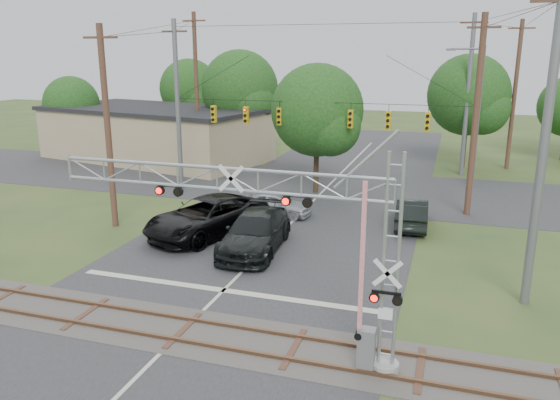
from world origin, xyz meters
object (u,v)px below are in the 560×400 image
(crossing_gantry, at_px, (282,228))
(streetlight, at_px, (476,110))
(pickup_black, at_px, (207,217))
(sedan_silver, at_px, (277,204))
(car_dark, at_px, (255,232))
(commercial_building, at_px, (155,133))
(traffic_signal_span, at_px, (328,114))

(crossing_gantry, relative_size, streetlight, 1.14)
(pickup_black, bearing_deg, sedan_silver, 82.88)
(crossing_gantry, relative_size, car_dark, 1.78)
(crossing_gantry, distance_m, commercial_building, 35.59)
(streetlight, bearing_deg, commercial_building, 174.63)
(traffic_signal_span, distance_m, pickup_black, 10.48)
(crossing_gantry, relative_size, traffic_signal_span, 0.58)
(crossing_gantry, height_order, sedan_silver, crossing_gantry)
(crossing_gantry, bearing_deg, car_dark, 115.28)
(pickup_black, distance_m, sedan_silver, 5.12)
(car_dark, bearing_deg, sedan_silver, 93.47)
(crossing_gantry, height_order, traffic_signal_span, traffic_signal_span)
(traffic_signal_span, bearing_deg, sedan_silver, -120.19)
(sedan_silver, xyz_separation_m, streetlight, (10.98, 11.36, 4.80))
(pickup_black, bearing_deg, crossing_gantry, -33.31)
(sedan_silver, height_order, streetlight, streetlight)
(pickup_black, relative_size, sedan_silver, 1.72)
(sedan_silver, bearing_deg, traffic_signal_span, -26.07)
(streetlight, bearing_deg, sedan_silver, -134.01)
(car_dark, distance_m, streetlight, 20.55)
(crossing_gantry, distance_m, car_dark, 10.24)
(car_dark, bearing_deg, streetlight, 55.03)
(crossing_gantry, height_order, commercial_building, crossing_gantry)
(crossing_gantry, xyz_separation_m, pickup_black, (-7.36, 10.15, -3.24))
(crossing_gantry, bearing_deg, sedan_silver, 108.71)
(crossing_gantry, distance_m, sedan_silver, 15.89)
(crossing_gantry, xyz_separation_m, commercial_building, (-21.13, 28.58, -1.90))
(sedan_silver, height_order, commercial_building, commercial_building)
(traffic_signal_span, distance_m, car_dark, 10.80)
(commercial_building, bearing_deg, pickup_black, -41.31)
(crossing_gantry, distance_m, streetlight, 26.75)
(sedan_silver, bearing_deg, car_dark, -167.86)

